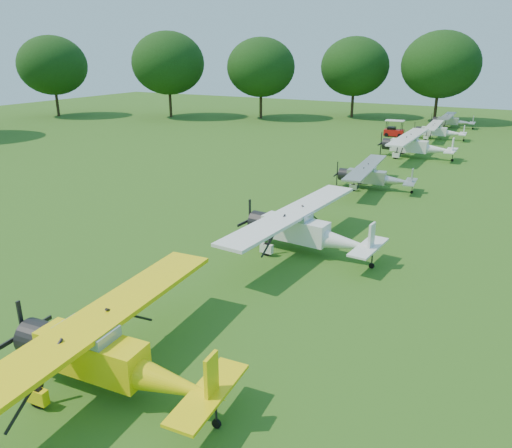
{
  "coord_description": "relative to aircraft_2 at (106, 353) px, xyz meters",
  "views": [
    {
      "loc": [
        10.28,
        -21.66,
        10.12
      ],
      "look_at": [
        -1.62,
        0.28,
        1.4
      ],
      "focal_mm": 35.0,
      "sensor_mm": 36.0,
      "label": 1
    }
  ],
  "objects": [
    {
      "name": "ground",
      "position": [
        -0.06,
        12.4,
        -1.41
      ],
      "size": [
        160.0,
        160.0,
        0.0
      ],
      "primitive_type": "plane",
      "color": "#225114",
      "rests_on": "ground"
    },
    {
      "name": "tree_belt",
      "position": [
        3.51,
        12.56,
        6.62
      ],
      "size": [
        137.36,
        130.27,
        14.52
      ],
      "color": "#301D12",
      "rests_on": "ground"
    },
    {
      "name": "aircraft_2",
      "position": [
        0.0,
        0.0,
        0.0
      ],
      "size": [
        7.69,
        12.26,
        2.41
      ],
      "rotation": [
        0.0,
        0.0,
        0.07
      ],
      "color": "yellow",
      "rests_on": "ground"
    },
    {
      "name": "aircraft_3",
      "position": [
        0.82,
        13.41,
        -0.02
      ],
      "size": [
        7.56,
        12.05,
        2.37
      ],
      "rotation": [
        0.0,
        0.0,
        -0.08
      ],
      "color": "white",
      "rests_on": "ground"
    },
    {
      "name": "aircraft_4",
      "position": [
        0.35,
        27.63,
        -0.3
      ],
      "size": [
        6.08,
        9.69,
        1.91
      ],
      "rotation": [
        0.0,
        0.0,
        0.07
      ],
      "color": "silver",
      "rests_on": "ground"
    },
    {
      "name": "aircraft_5",
      "position": [
        0.67,
        41.23,
        -0.06
      ],
      "size": [
        7.35,
        11.67,
        2.31
      ],
      "rotation": [
        0.0,
        0.0,
        -0.01
      ],
      "color": "white",
      "rests_on": "ground"
    },
    {
      "name": "aircraft_6",
      "position": [
        0.83,
        53.71,
        -0.31
      ],
      "size": [
        6.0,
        9.55,
        1.88
      ],
      "rotation": [
        0.0,
        0.0,
        0.05
      ],
      "color": "white",
      "rests_on": "ground"
    },
    {
      "name": "aircraft_7",
      "position": [
        0.81,
        64.39,
        -0.35
      ],
      "size": [
        5.77,
        9.17,
        1.81
      ],
      "rotation": [
        0.0,
        0.0,
        0.02
      ],
      "color": "silver",
      "rests_on": "ground"
    },
    {
      "name": "golf_cart",
      "position": [
        -4.36,
        53.42,
        -0.75
      ],
      "size": [
        2.42,
        1.62,
        1.97
      ],
      "rotation": [
        0.0,
        0.0,
        0.08
      ],
      "color": "red",
      "rests_on": "ground"
    }
  ]
}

